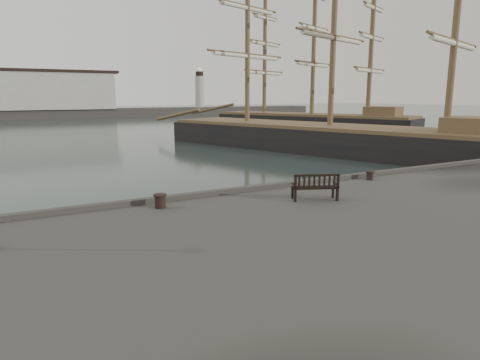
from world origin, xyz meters
The scene contains 7 objects.
ground centered at (0.00, 0.00, 0.00)m, with size 400.00×400.00×0.00m, color black.
breakwater centered at (-4.56, 92.00, 4.30)m, with size 140.00×9.50×12.20m.
bench centered at (1.18, -2.49, 1.85)m, with size 1.68×1.12×0.91m.
bollard_left centered at (-3.88, -0.93, 1.79)m, with size 0.43×0.43×0.45m, color black.
bollard_right centered at (5.55, -0.77, 1.75)m, with size 0.36×0.36×0.38m, color black.
tall_ship_main centered at (18.12, 16.63, 0.69)m, with size 18.64×36.23×26.91m.
tall_ship_far centered at (28.59, 32.67, 0.79)m, with size 16.63×27.85×23.83m.
Camera 1 is at (-8.07, -13.93, 5.15)m, focal length 32.00 mm.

